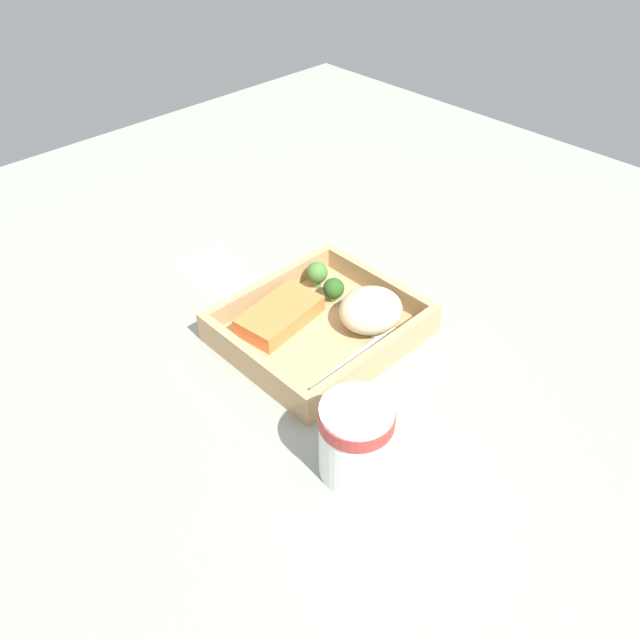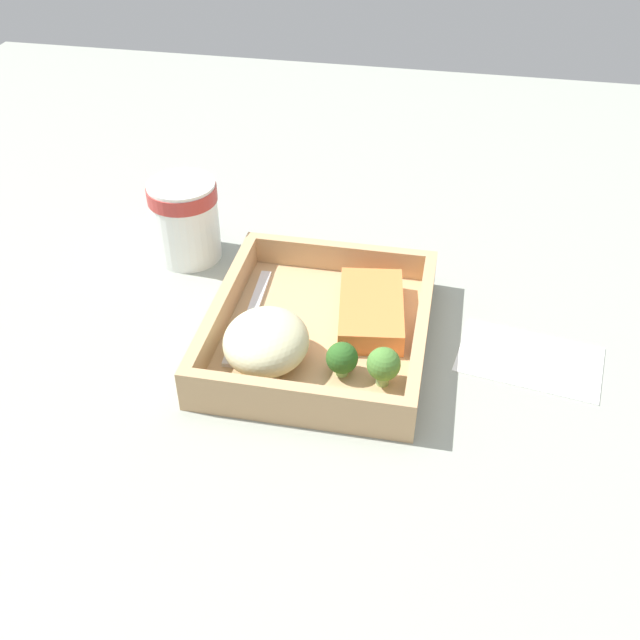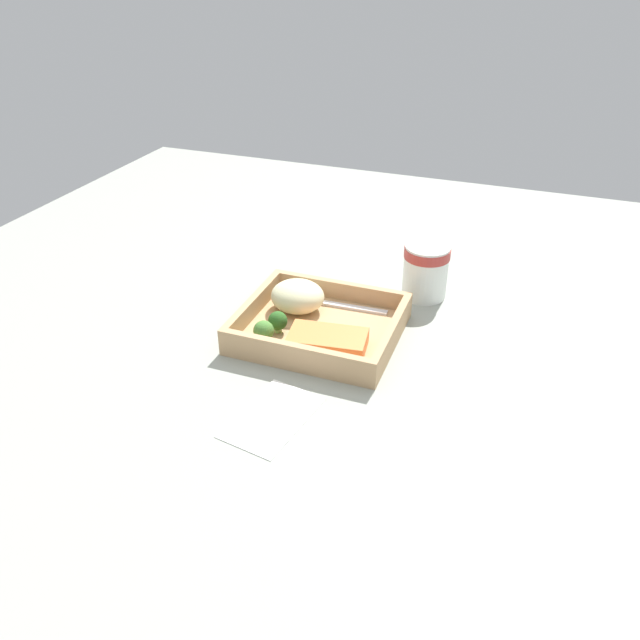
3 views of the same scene
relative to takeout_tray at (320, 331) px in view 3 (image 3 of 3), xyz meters
The scene contains 10 objects.
ground_plane 1.60cm from the takeout_tray, ahead, with size 160.00×160.00×2.00cm, color gray.
takeout_tray is the anchor object (origin of this frame).
tray_rim 2.19cm from the takeout_tray, ahead, with size 24.37×21.30×3.17cm.
salmon_fillet 5.86cm from the takeout_tray, 122.05° to the left, with size 11.57×6.41×2.42cm, color orange.
mashed_potatoes 7.49cm from the takeout_tray, 36.94° to the right, with size 8.85×8.11×5.04cm, color beige.
broccoli_floret_1 7.07cm from the takeout_tray, 29.03° to the left, with size 3.02×3.02×3.48cm.
broccoli_floret_2 9.97cm from the takeout_tray, 48.36° to the left, with size 3.13×3.13×3.95cm.
fork 7.43cm from the takeout_tray, 88.74° to the right, with size 15.86×2.39×0.44cm.
paper_cup 22.60cm from the takeout_tray, 124.65° to the right, with size 7.85×7.85×9.51cm.
receipt_slip 20.91cm from the takeout_tray, 93.02° to the left, with size 8.54×13.73×0.24cm, color white.
Camera 3 is at (-28.93, 77.55, 53.90)cm, focal length 35.00 mm.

